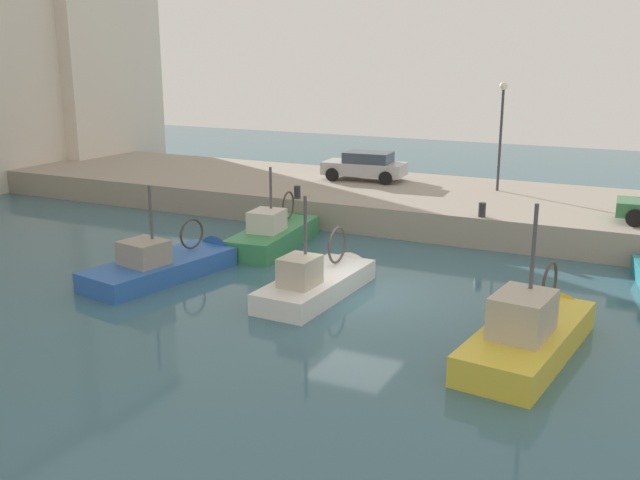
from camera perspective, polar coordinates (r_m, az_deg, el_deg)
The scene contains 11 objects.
water_surface at distance 22.47m, azimuth 2.85°, elevation -4.39°, with size 80.00×80.00×0.00m, color #386070.
quay_wall at distance 32.81m, azimuth 10.98°, elevation 2.58°, with size 9.00×56.00×1.20m, color #9E9384.
fishing_boat_white at distance 22.70m, azimuth 0.15°, elevation -3.87°, with size 5.81×2.14×4.05m.
fishing_boat_yellow at distance 19.19m, azimuth 16.33°, elevation -7.90°, with size 6.54×2.69×4.74m.
fishing_boat_blue at distance 24.95m, azimuth -11.73°, elevation -2.47°, with size 6.35×3.03×4.08m.
fishing_boat_green at distance 28.24m, azimuth -3.38°, elevation -0.15°, with size 6.10×2.29×3.94m.
parked_car_silver at distance 35.48m, azimuth 3.60°, elevation 5.88°, with size 2.22×4.09×1.39m.
mooring_bollard_mid at distance 28.21m, azimuth 12.67°, elevation 2.34°, with size 0.28×0.28×0.55m, color #2D2D33.
mooring_bollard_north at distance 31.04m, azimuth -1.81°, elevation 3.80°, with size 0.28×0.28×0.55m, color #2D2D33.
quay_streetlamp at distance 33.39m, azimuth 14.14°, elevation 9.31°, with size 0.36×0.36×4.83m.
waterfront_building_west_mid at distance 49.20m, azimuth -19.31°, elevation 14.89°, with size 8.16×8.45×16.31m.
Camera 1 is at (-19.47, -8.47, 7.34)m, focal length 40.55 mm.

